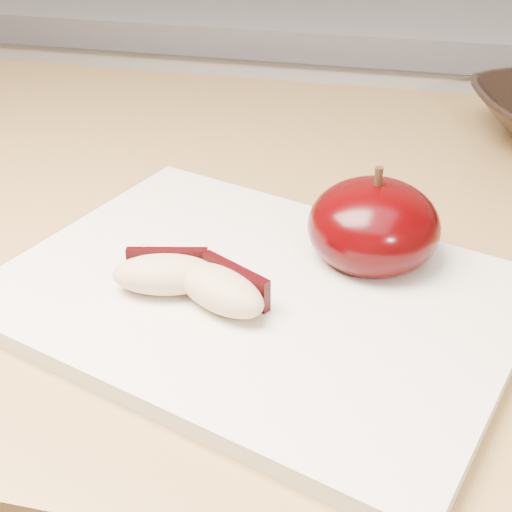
# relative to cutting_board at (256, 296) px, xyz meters

# --- Properties ---
(back_cabinet) EXTENTS (2.40, 0.62, 0.94)m
(back_cabinet) POSITION_rel_cutting_board_xyz_m (-0.08, 0.84, -0.44)
(back_cabinet) COLOR silver
(back_cabinet) RESTS_ON ground
(cutting_board) EXTENTS (0.39, 0.33, 0.01)m
(cutting_board) POSITION_rel_cutting_board_xyz_m (0.00, 0.00, 0.00)
(cutting_board) COLOR silver
(cutting_board) RESTS_ON island_counter
(apple_half) EXTENTS (0.09, 0.09, 0.08)m
(apple_half) POSITION_rel_cutting_board_xyz_m (0.07, 0.06, 0.03)
(apple_half) COLOR black
(apple_half) RESTS_ON cutting_board
(apple_wedge_a) EXTENTS (0.07, 0.05, 0.02)m
(apple_wedge_a) POSITION_rel_cutting_board_xyz_m (-0.06, -0.01, 0.02)
(apple_wedge_a) COLOR tan
(apple_wedge_a) RESTS_ON cutting_board
(apple_wedge_b) EXTENTS (0.08, 0.06, 0.02)m
(apple_wedge_b) POSITION_rel_cutting_board_xyz_m (-0.02, -0.02, 0.02)
(apple_wedge_b) COLOR tan
(apple_wedge_b) RESTS_ON cutting_board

